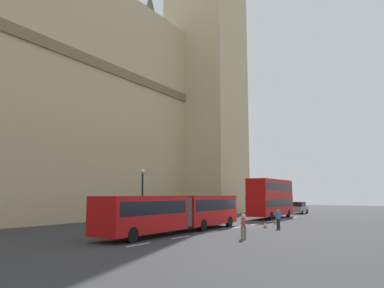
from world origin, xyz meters
The scene contains 11 objects.
ground_plane centered at (0.00, 0.00, 0.00)m, with size 160.00×160.00×0.00m, color #333335.
lane_centre_marking centered at (0.89, 0.00, 0.00)m, with size 34.40×0.16×0.01m.
parliament_facade centered at (-12.49, 20.00, 14.95)m, with size 62.78×6.22×35.05m.
articulated_bus centered at (-7.97, 1.99, 1.75)m, with size 16.88×2.54×2.90m.
double_decker_bus centered at (13.69, 2.00, 2.71)m, with size 10.64×2.54×4.90m.
sedan_lead centered at (27.13, 2.23, 0.91)m, with size 4.40×1.86×1.85m.
traffic_cone_west centered at (-0.18, -2.35, 0.28)m, with size 0.36×0.36×0.58m.
traffic_cone_middle centered at (4.88, -1.58, 0.28)m, with size 0.36×0.36×0.58m.
street_lamp centered at (-6.84, 6.50, 3.06)m, with size 0.44×0.44×5.27m.
pedestrian_near_cones centered at (-9.19, -4.19, 0.91)m, with size 0.47×0.40×1.69m.
pedestrian_by_kerb centered at (-0.44, -3.69, 0.91)m, with size 0.46×0.37×1.69m.
Camera 1 is at (-33.48, -14.90, 2.99)m, focal length 35.50 mm.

